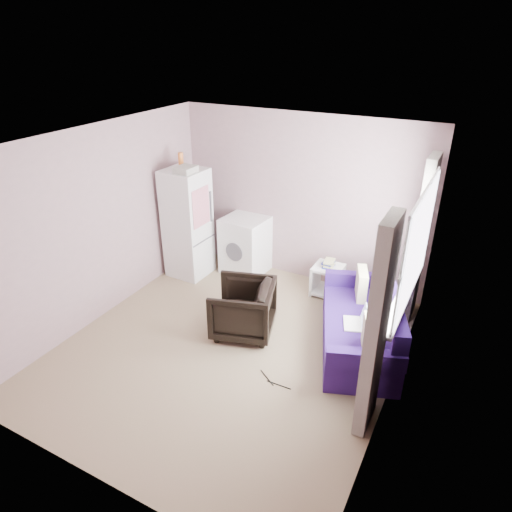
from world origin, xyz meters
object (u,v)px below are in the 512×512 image
(fridge, at_px, (188,223))
(sofa, at_px, (363,327))
(side_table, at_px, (328,278))
(armchair, at_px, (243,306))
(washing_machine, at_px, (246,244))

(fridge, relative_size, sofa, 0.97)
(fridge, height_order, sofa, fridge)
(sofa, bearing_deg, fridge, 148.31)
(sofa, bearing_deg, side_table, 108.96)
(armchair, distance_m, fridge, 1.87)
(armchair, relative_size, sofa, 0.39)
(armchair, relative_size, side_table, 1.37)
(washing_machine, bearing_deg, side_table, 0.69)
(side_table, height_order, sofa, sofa)
(fridge, relative_size, washing_machine, 2.11)
(side_table, bearing_deg, armchair, -114.72)
(washing_machine, height_order, side_table, washing_machine)
(side_table, bearing_deg, sofa, -50.88)
(armchair, distance_m, side_table, 1.52)
(washing_machine, distance_m, sofa, 2.46)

